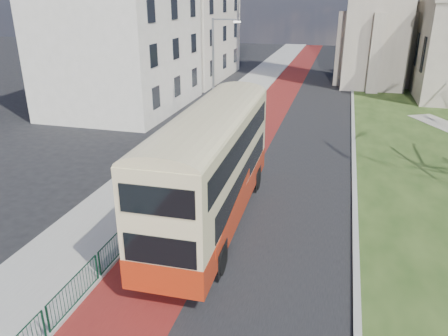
% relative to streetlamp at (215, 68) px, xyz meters
% --- Properties ---
extents(ground, '(160.00, 160.00, 0.00)m').
position_rel_streetlamp_xyz_m(ground, '(4.35, -18.00, -4.59)').
color(ground, black).
rests_on(ground, ground).
extents(road_carriageway, '(9.00, 120.00, 0.01)m').
position_rel_streetlamp_xyz_m(road_carriageway, '(5.85, 2.00, -4.59)').
color(road_carriageway, black).
rests_on(road_carriageway, ground).
extents(bus_lane, '(3.40, 120.00, 0.01)m').
position_rel_streetlamp_xyz_m(bus_lane, '(3.15, 2.00, -4.59)').
color(bus_lane, '#591414').
rests_on(bus_lane, ground).
extents(pavement_west, '(4.00, 120.00, 0.12)m').
position_rel_streetlamp_xyz_m(pavement_west, '(-0.65, 2.00, -4.53)').
color(pavement_west, gray).
rests_on(pavement_west, ground).
extents(kerb_west, '(0.25, 120.00, 0.13)m').
position_rel_streetlamp_xyz_m(kerb_west, '(1.35, 2.00, -4.53)').
color(kerb_west, '#999993').
rests_on(kerb_west, ground).
extents(kerb_east, '(0.25, 80.00, 0.13)m').
position_rel_streetlamp_xyz_m(kerb_east, '(10.45, 4.00, -4.53)').
color(kerb_east, '#999993').
rests_on(kerb_east, ground).
extents(pedestrian_railing, '(0.07, 24.00, 1.12)m').
position_rel_streetlamp_xyz_m(pedestrian_railing, '(1.40, -14.00, -4.04)').
color(pedestrian_railing, '#0B3320').
rests_on(pedestrian_railing, ground).
extents(street_block_near, '(10.30, 14.30, 13.00)m').
position_rel_streetlamp_xyz_m(street_block_near, '(-9.65, 4.00, 1.92)').
color(street_block_near, beige).
rests_on(street_block_near, ground).
extents(street_block_far, '(10.30, 16.30, 11.50)m').
position_rel_streetlamp_xyz_m(street_block_far, '(-9.65, 20.00, 1.17)').
color(street_block_far, beige).
rests_on(street_block_far, ground).
extents(streetlamp, '(2.13, 0.18, 8.00)m').
position_rel_streetlamp_xyz_m(streetlamp, '(0.00, 0.00, 0.00)').
color(streetlamp, gray).
rests_on(streetlamp, pavement_west).
extents(bus, '(3.12, 12.30, 5.11)m').
position_rel_streetlamp_xyz_m(bus, '(4.13, -14.88, -1.68)').
color(bus, '#A1270E').
rests_on(bus, ground).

